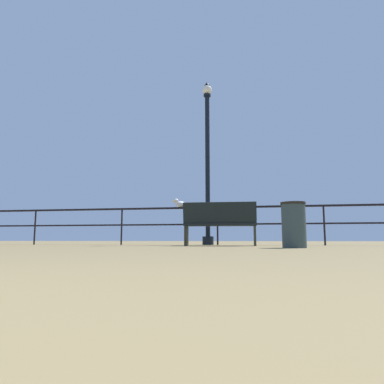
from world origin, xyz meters
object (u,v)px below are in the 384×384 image
seagull_on_rail (180,203)px  trash_bin (294,225)px  bench_near_left (220,222)px  lamppost_center (208,161)px

seagull_on_rail → trash_bin: seagull_on_rail is taller
seagull_on_rail → trash_bin: bearing=-45.7°
seagull_on_rail → bench_near_left: bearing=-38.5°
bench_near_left → trash_bin: 2.29m
bench_near_left → trash_bin: (1.46, -1.76, -0.15)m
lamppost_center → seagull_on_rail: size_ratio=12.34×
bench_near_left → lamppost_center: size_ratio=0.37×
seagull_on_rail → trash_bin: (2.60, -2.67, -0.68)m
bench_near_left → trash_bin: size_ratio=2.15×
bench_near_left → seagull_on_rail: (-1.14, 0.91, 0.53)m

